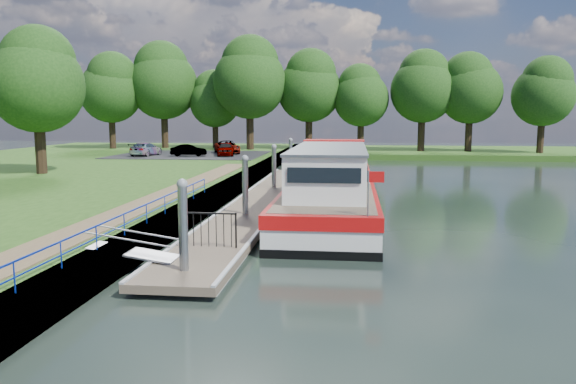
# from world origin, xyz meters

# --- Properties ---
(ground) EXTENTS (160.00, 160.00, 0.00)m
(ground) POSITION_xyz_m (0.00, 0.00, 0.00)
(ground) COLOR black
(ground) RESTS_ON ground
(bank_edge) EXTENTS (1.10, 90.00, 0.78)m
(bank_edge) POSITION_xyz_m (-2.55, 15.00, 0.39)
(bank_edge) COLOR #473D2D
(bank_edge) RESTS_ON ground
(far_bank) EXTENTS (60.00, 18.00, 0.60)m
(far_bank) POSITION_xyz_m (12.00, 52.00, 0.30)
(far_bank) COLOR #244915
(far_bank) RESTS_ON ground
(footpath) EXTENTS (1.60, 40.00, 0.05)m
(footpath) POSITION_xyz_m (-4.40, 8.00, 0.80)
(footpath) COLOR brown
(footpath) RESTS_ON riverbank
(carpark) EXTENTS (14.00, 12.00, 0.06)m
(carpark) POSITION_xyz_m (-11.00, 38.00, 0.81)
(carpark) COLOR black
(carpark) RESTS_ON riverbank
(blue_fence) EXTENTS (0.04, 18.04, 0.72)m
(blue_fence) POSITION_xyz_m (-2.75, 3.00, 1.31)
(blue_fence) COLOR #0C2DBF
(blue_fence) RESTS_ON riverbank
(pontoon) EXTENTS (2.50, 30.00, 0.56)m
(pontoon) POSITION_xyz_m (0.00, 13.00, 0.18)
(pontoon) COLOR brown
(pontoon) RESTS_ON ground
(mooring_piles) EXTENTS (0.30, 27.30, 3.55)m
(mooring_piles) POSITION_xyz_m (0.00, 13.00, 1.28)
(mooring_piles) COLOR gray
(mooring_piles) RESTS_ON ground
(gangway) EXTENTS (2.58, 1.00, 0.92)m
(gangway) POSITION_xyz_m (-1.85, 0.50, 0.63)
(gangway) COLOR #A5A8AD
(gangway) RESTS_ON ground
(gate_panel) EXTENTS (1.85, 0.05, 1.15)m
(gate_panel) POSITION_xyz_m (-0.00, 2.20, 1.15)
(gate_panel) COLOR black
(gate_panel) RESTS_ON ground
(barge) EXTENTS (4.36, 21.15, 4.78)m
(barge) POSITION_xyz_m (3.60, 12.92, 1.09)
(barge) COLOR black
(barge) RESTS_ON ground
(horizon_trees) EXTENTS (54.38, 10.03, 12.87)m
(horizon_trees) POSITION_xyz_m (-1.61, 48.68, 7.95)
(horizon_trees) COLOR #332316
(horizon_trees) RESTS_ON ground
(bank_tree_a) EXTENTS (6.12, 6.12, 9.72)m
(bank_tree_a) POSITION_xyz_m (-15.99, 20.08, 7.02)
(bank_tree_a) COLOR #332316
(bank_tree_a) RESTS_ON riverbank
(car_a) EXTENTS (2.19, 3.99, 1.29)m
(car_a) POSITION_xyz_m (-7.27, 36.69, 1.48)
(car_a) COLOR #999999
(car_a) RESTS_ON carpark
(car_b) EXTENTS (3.44, 1.67, 1.09)m
(car_b) POSITION_xyz_m (-10.57, 35.65, 1.38)
(car_b) COLOR #999999
(car_b) RESTS_ON carpark
(car_c) EXTENTS (2.12, 4.37, 1.23)m
(car_c) POSITION_xyz_m (-14.82, 35.96, 1.45)
(car_c) COLOR #999999
(car_c) RESTS_ON carpark
(car_d) EXTENTS (3.61, 5.01, 1.27)m
(car_d) POSITION_xyz_m (-7.82, 39.69, 1.47)
(car_d) COLOR #999999
(car_d) RESTS_ON carpark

